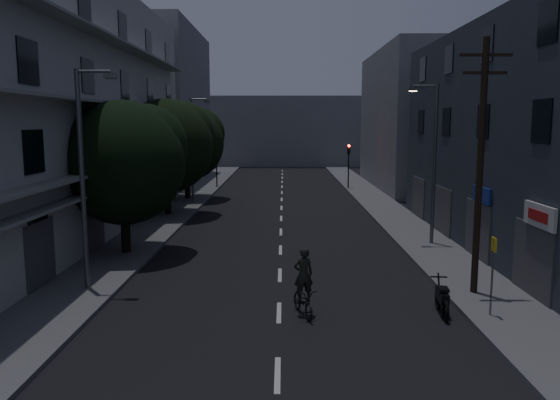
{
  "coord_description": "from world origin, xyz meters",
  "views": [
    {
      "loc": [
        0.14,
        -10.89,
        6.24
      ],
      "look_at": [
        0.0,
        12.0,
        3.0
      ],
      "focal_mm": 35.0,
      "sensor_mm": 36.0,
      "label": 1
    }
  ],
  "objects_px": {
    "utility_pole": "(480,162)",
    "cyclist": "(303,293)",
    "motorcycle": "(442,300)",
    "bus_stop_sign": "(493,262)"
  },
  "relations": [
    {
      "from": "utility_pole",
      "to": "cyclist",
      "type": "xyz_separation_m",
      "value": [
        -6.28,
        -2.06,
        -4.1
      ]
    },
    {
      "from": "motorcycle",
      "to": "cyclist",
      "type": "bearing_deg",
      "value": -173.51
    },
    {
      "from": "utility_pole",
      "to": "cyclist",
      "type": "height_order",
      "value": "utility_pole"
    },
    {
      "from": "bus_stop_sign",
      "to": "cyclist",
      "type": "relative_size",
      "value": 1.11
    },
    {
      "from": "motorcycle",
      "to": "utility_pole",
      "type": "bearing_deg",
      "value": 53.48
    },
    {
      "from": "utility_pole",
      "to": "bus_stop_sign",
      "type": "height_order",
      "value": "utility_pole"
    },
    {
      "from": "utility_pole",
      "to": "cyclist",
      "type": "distance_m",
      "value": 7.77
    },
    {
      "from": "motorcycle",
      "to": "cyclist",
      "type": "xyz_separation_m",
      "value": [
        -4.55,
        -0.12,
        0.27
      ]
    },
    {
      "from": "utility_pole",
      "to": "cyclist",
      "type": "relative_size",
      "value": 3.95
    },
    {
      "from": "utility_pole",
      "to": "motorcycle",
      "type": "xyz_separation_m",
      "value": [
        -1.72,
        -1.94,
        -4.37
      ]
    }
  ]
}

